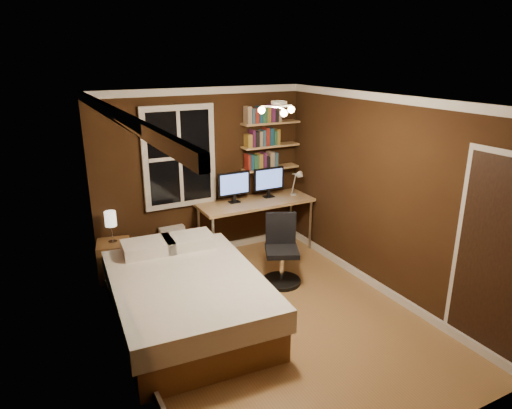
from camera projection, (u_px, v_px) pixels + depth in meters
name	position (u px, v px, depth m)	size (l,w,h in m)	color
floor	(271.00, 317.00, 5.34)	(4.20, 4.20, 0.00)	olive
wall_back	(202.00, 174.00, 6.72)	(3.20, 0.04, 2.50)	black
wall_left	(123.00, 244.00, 4.25)	(0.04, 4.20, 2.50)	black
wall_right	(385.00, 197.00, 5.65)	(0.04, 4.20, 2.50)	black
ceiling	(274.00, 100.00, 4.56)	(3.20, 4.20, 0.02)	white
window	(179.00, 157.00, 6.44)	(1.06, 0.06, 1.46)	silver
door	(494.00, 261.00, 4.41)	(0.03, 0.82, 2.05)	black
ceiling_fixture	(279.00, 111.00, 4.51)	(0.44, 0.44, 0.18)	beige
bookshelf_lower	(270.00, 168.00, 7.09)	(0.92, 0.22, 0.03)	tan
books_row_lower	(270.00, 160.00, 7.05)	(0.48, 0.16, 0.23)	maroon
bookshelf_middle	(270.00, 146.00, 6.98)	(0.92, 0.22, 0.03)	tan
books_row_middle	(271.00, 137.00, 6.94)	(0.54, 0.16, 0.23)	navy
bookshelf_upper	(271.00, 123.00, 6.87)	(0.92, 0.22, 0.03)	tan
books_row_upper	(271.00, 114.00, 6.83)	(0.54, 0.16, 0.23)	#295F3C
bed	(187.00, 298.00, 5.14)	(1.72, 2.29, 0.74)	brown
nightstand	(115.00, 260.00, 6.20)	(0.43, 0.43, 0.54)	brown
bedside_lamp	(111.00, 227.00, 6.05)	(0.15, 0.15, 0.43)	white
radiator	(173.00, 244.00, 6.70)	(0.37, 0.13, 0.55)	silver
desk	(256.00, 205.00, 6.88)	(1.75, 0.66, 0.83)	tan
monitor_left	(234.00, 187.00, 6.73)	(0.50, 0.12, 0.47)	black
monitor_right	(269.00, 182.00, 6.99)	(0.50, 0.12, 0.47)	black
desk_lamp	(297.00, 183.00, 7.03)	(0.14, 0.32, 0.44)	silver
office_chair	(281.00, 258.00, 6.08)	(0.56, 0.56, 0.94)	black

